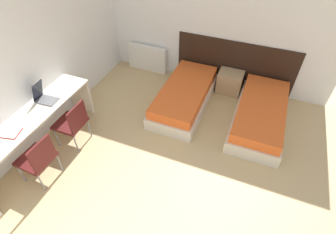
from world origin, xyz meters
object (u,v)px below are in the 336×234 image
at_px(chair_near_laptop, 72,122).
at_px(chair_near_notebook, 38,158).
at_px(nightstand, 230,82).
at_px(laptop, 44,97).
at_px(bed_near_window, 185,96).
at_px(bed_near_door, 260,115).

bearing_deg(chair_near_laptop, chair_near_notebook, -90.40).
distance_m(nightstand, chair_near_notebook, 3.83).
bearing_deg(laptop, chair_near_notebook, -65.02).
relative_size(bed_near_window, laptop, 5.52).
bearing_deg(nightstand, chair_near_notebook, -123.23).
height_order(chair_near_notebook, laptop, laptop).
relative_size(bed_near_door, chair_near_notebook, 2.27).
xyz_separation_m(bed_near_door, chair_near_laptop, (-2.82, -1.64, 0.27)).
bearing_deg(bed_near_door, bed_near_window, 180.00).
bearing_deg(bed_near_door, chair_near_notebook, -139.29).
bearing_deg(chair_near_notebook, bed_near_window, 62.72).
bearing_deg(chair_near_notebook, chair_near_laptop, 92.09).
xyz_separation_m(nightstand, chair_near_laptop, (-2.09, -2.41, 0.25)).
distance_m(bed_near_window, bed_near_door, 1.45).
relative_size(nightstand, chair_near_laptop, 0.59).
bearing_deg(chair_near_laptop, bed_near_window, 49.80).
height_order(nightstand, chair_near_notebook, chair_near_notebook).
xyz_separation_m(bed_near_window, chair_near_notebook, (-1.37, -2.43, 0.27)).
relative_size(bed_near_door, chair_near_laptop, 2.27).
height_order(nightstand, chair_near_laptop, chair_near_laptop).
distance_m(chair_near_notebook, laptop, 1.00).
height_order(bed_near_window, nightstand, nightstand).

